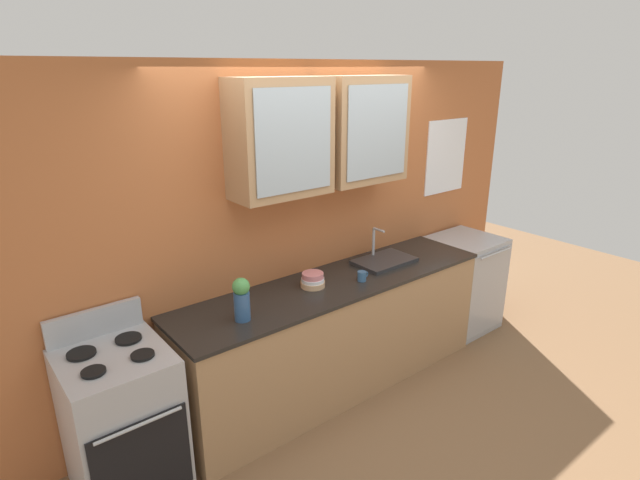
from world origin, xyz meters
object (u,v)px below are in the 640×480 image
object	(u,v)px
stove_range	(122,422)
cup_near_sink	(362,276)
sink_faucet	(384,260)
bowl_stack	(313,280)
dishwasher	(463,283)
vase	(242,298)

from	to	relation	value
stove_range	cup_near_sink	size ratio (longest dim) A/B	11.05
stove_range	sink_faucet	bearing A→B (deg)	1.38
bowl_stack	dishwasher	bearing A→B (deg)	-1.35
vase	stove_range	bearing A→B (deg)	173.77
sink_faucet	bowl_stack	size ratio (longest dim) A/B	2.75
stove_range	cup_near_sink	world-z (taller)	stove_range
cup_near_sink	sink_faucet	bearing A→B (deg)	22.23
vase	dishwasher	xyz separation A→B (m)	(2.54, 0.08, -0.62)
stove_range	bowl_stack	world-z (taller)	stove_range
stove_range	sink_faucet	xyz separation A→B (m)	(2.27, 0.05, 0.48)
bowl_stack	vase	bearing A→B (deg)	-169.38
sink_faucet	dishwasher	distance (m)	1.19
vase	dishwasher	world-z (taller)	vase
vase	cup_near_sink	xyz separation A→B (m)	(1.05, -0.02, -0.12)
cup_near_sink	bowl_stack	bearing A→B (deg)	157.27
bowl_stack	vase	distance (m)	0.70
sink_faucet	dishwasher	xyz separation A→B (m)	(1.08, -0.06, -0.49)
sink_faucet	bowl_stack	bearing A→B (deg)	-178.87
cup_near_sink	dishwasher	distance (m)	1.58
stove_range	sink_faucet	world-z (taller)	sink_faucet
cup_near_sink	dishwasher	bearing A→B (deg)	4.16
stove_range	bowl_stack	distance (m)	1.58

